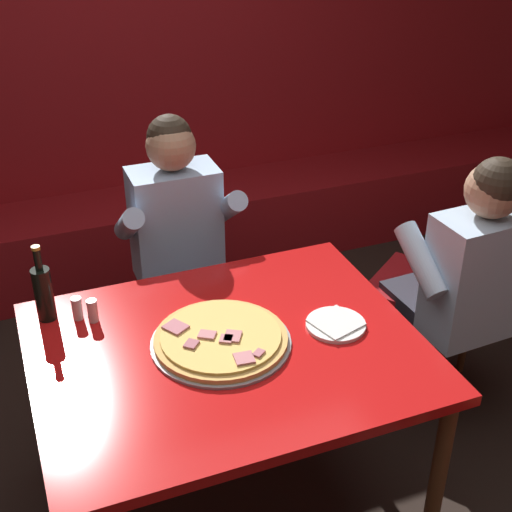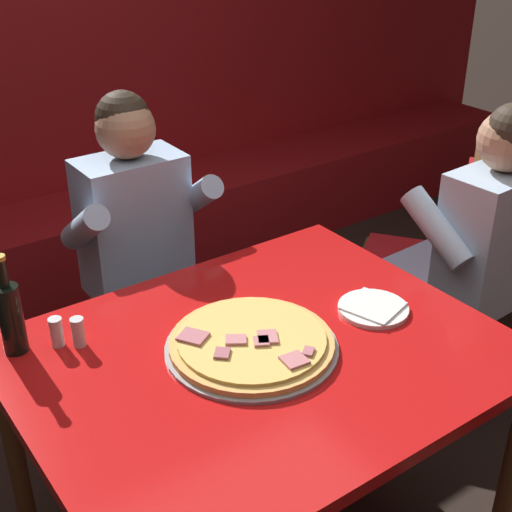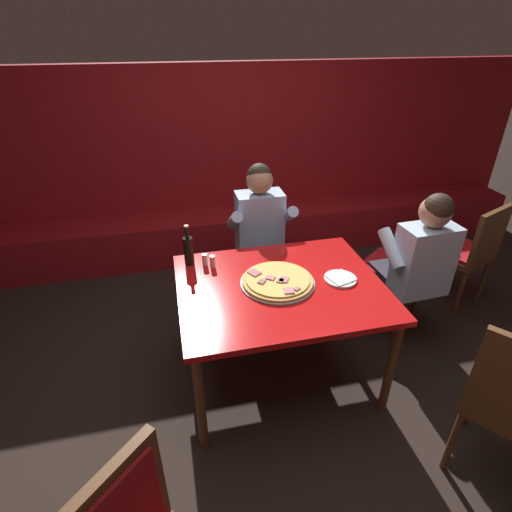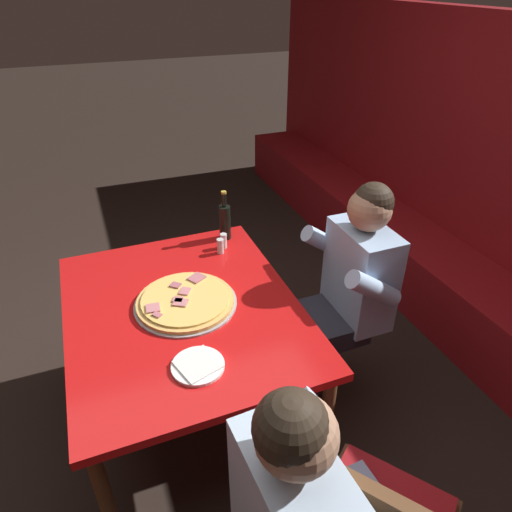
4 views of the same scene
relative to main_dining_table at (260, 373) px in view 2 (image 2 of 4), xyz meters
name	(u,v)px [view 2 (image 2 of 4)]	position (x,y,z in m)	size (l,w,h in m)	color
booth_bench	(40,261)	(0.00, 1.86, -0.47)	(6.46, 0.48, 0.46)	maroon
main_dining_table	(260,373)	(0.00, 0.00, 0.00)	(1.29, 1.04, 0.77)	brown
pizza	(252,343)	(-0.01, 0.02, 0.09)	(0.48, 0.48, 0.05)	#9E9EA3
plate_white_paper	(373,308)	(0.39, -0.03, 0.09)	(0.21, 0.21, 0.02)	white
beer_bottle	(11,316)	(-0.54, 0.39, 0.19)	(0.07, 0.07, 0.29)	black
shaker_parmesan	(57,333)	(-0.44, 0.34, 0.12)	(0.04, 0.04, 0.09)	silver
shaker_oregano	(78,333)	(-0.39, 0.31, 0.12)	(0.04, 0.04, 0.09)	silver
diner_seated_blue_shirt	(146,251)	(0.08, 0.82, 0.01)	(0.53, 0.53, 1.27)	black
dining_chair_near_right	(432,256)	(1.10, 0.34, -0.12)	(0.62, 0.62, 0.98)	brown
diner_standing_companion	(469,249)	(1.05, 0.14, 0.01)	(0.54, 0.55, 1.27)	black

